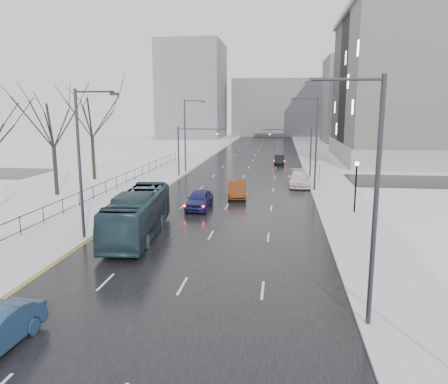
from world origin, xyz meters
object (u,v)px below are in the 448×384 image
at_px(mast_signal_left, 187,145).
at_px(sedan_right_far, 299,179).
at_px(streetlight_l_far, 187,132).
at_px(mast_signal_right, 302,147).
at_px(tree_park_e, 95,180).
at_px(bus, 138,214).
at_px(tree_park_d, 57,196).
at_px(lamppost_r_mid, 356,179).
at_px(sedan_right_near, 237,189).
at_px(sedan_center_near, 199,199).
at_px(no_uturn_sign, 320,165).
at_px(streetlight_l_near, 82,157).
at_px(sedan_right_distant, 279,160).
at_px(streetlight_r_mid, 314,139).
at_px(streetlight_r_near, 370,191).

xyz_separation_m(mast_signal_left, sedan_right_far, (14.18, -5.25, -3.22)).
relative_size(streetlight_l_far, mast_signal_right, 1.54).
bearing_deg(mast_signal_right, streetlight_l_far, 165.52).
bearing_deg(tree_park_e, bus, -59.85).
xyz_separation_m(tree_park_d, bus, (12.84, -12.79, 1.59)).
xyz_separation_m(lamppost_r_mid, sedan_right_near, (-10.50, 5.36, -2.08)).
relative_size(mast_signal_right, sedan_center_near, 1.34).
distance_m(tree_park_e, no_uturn_sign, 27.50).
bearing_deg(sedan_right_far, sedan_right_near, -130.97).
bearing_deg(mast_signal_left, streetlight_l_near, -91.72).
xyz_separation_m(streetlight_l_near, sedan_right_distant, (12.67, 42.47, -4.84)).
height_order(mast_signal_left, sedan_right_far, mast_signal_left).
height_order(streetlight_r_mid, bus, streetlight_r_mid).
bearing_deg(streetlight_l_far, lamppost_r_mid, -48.94).
height_order(sedan_right_near, sedan_right_far, sedan_right_far).
bearing_deg(mast_signal_right, bus, -114.63).
height_order(lamppost_r_mid, sedan_center_near, lamppost_r_mid).
height_order(tree_park_d, streetlight_l_far, streetlight_l_far).
relative_size(mast_signal_left, sedan_right_far, 1.11).
height_order(mast_signal_right, no_uturn_sign, mast_signal_right).
height_order(streetlight_l_far, sedan_right_near, streetlight_l_far).
bearing_deg(lamppost_r_mid, streetlight_l_far, 131.06).
distance_m(tree_park_d, sedan_right_far, 26.17).
bearing_deg(streetlight_r_mid, mast_signal_left, 152.69).
height_order(streetlight_l_near, sedan_right_near, streetlight_l_near).
bearing_deg(lamppost_r_mid, streetlight_l_near, -152.45).
distance_m(no_uturn_sign, sedan_right_near, 12.35).
distance_m(streetlight_r_near, no_uturn_sign, 34.18).
distance_m(streetlight_l_far, sedan_right_near, 19.36).
bearing_deg(lamppost_r_mid, mast_signal_right, 101.54).
relative_size(streetlight_r_mid, mast_signal_left, 1.54).
relative_size(streetlight_r_mid, sedan_right_distant, 2.24).
bearing_deg(mast_signal_left, streetlight_l_far, 101.87).
xyz_separation_m(no_uturn_sign, sedan_right_near, (-8.70, -8.64, -1.43)).
xyz_separation_m(tree_park_e, sedan_right_distant, (22.70, 18.47, 0.78)).
height_order(tree_park_d, mast_signal_left, mast_signal_left).
bearing_deg(streetlight_l_far, no_uturn_sign, -24.73).
bearing_deg(sedan_right_far, sedan_right_distant, 96.49).
relative_size(lamppost_r_mid, sedan_right_far, 0.73).
bearing_deg(tree_park_d, sedan_right_distant, 51.93).
bearing_deg(sedan_right_distant, mast_signal_left, -129.30).
bearing_deg(mast_signal_right, sedan_right_distant, 101.05).
bearing_deg(tree_park_d, lamppost_r_mid, -7.91).
relative_size(mast_signal_right, sedan_right_near, 1.29).
height_order(lamppost_r_mid, mast_signal_left, mast_signal_left).
bearing_deg(lamppost_r_mid, sedan_right_near, 152.97).
bearing_deg(sedan_right_near, sedan_right_far, 43.63).
distance_m(lamppost_r_mid, bus, 18.27).
distance_m(tree_park_d, streetlight_l_far, 21.17).
relative_size(bus, sedan_center_near, 2.29).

